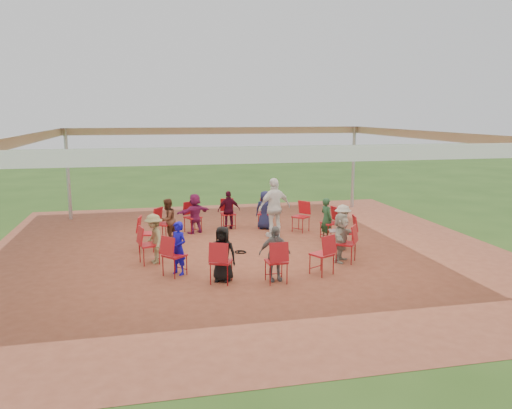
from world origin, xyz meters
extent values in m
plane|color=#284816|center=(0.00, 0.00, 0.00)|extent=(80.00, 80.00, 0.00)
plane|color=brown|center=(0.00, 0.00, 0.01)|extent=(13.00, 13.00, 0.00)
cylinder|color=#B2B2B7|center=(-5.00, 5.00, 1.50)|extent=(0.12, 0.12, 3.00)
cylinder|color=#B2B2B7|center=(5.00, 5.00, 1.50)|extent=(0.12, 0.12, 3.00)
plane|color=white|center=(0.00, 0.00, 3.00)|extent=(10.30, 10.30, 0.00)
cube|color=white|center=(0.00, -5.15, 2.88)|extent=(10.30, 0.03, 0.24)
cube|color=white|center=(0.00, 5.15, 2.88)|extent=(10.30, 0.03, 0.24)
cube|color=white|center=(-5.15, 0.00, 2.88)|extent=(0.03, 10.30, 0.24)
cube|color=white|center=(5.15, 0.00, 2.88)|extent=(0.03, 10.30, 0.24)
imported|color=#A6A291|center=(2.40, -0.46, 0.59)|extent=(0.51, 0.81, 1.17)
imported|color=#204628|center=(2.36, 0.63, 0.59)|extent=(0.38, 0.48, 1.17)
imported|color=#1B1E43|center=(0.98, 2.24, 0.59)|extent=(0.65, 0.52, 1.17)
imported|color=#3C081A|center=(-0.09, 2.44, 0.59)|extent=(0.70, 0.38, 1.17)
imported|color=#841E57|center=(-1.14, 2.16, 0.59)|extent=(1.15, 0.86, 1.17)
imported|color=#512E1F|center=(-1.96, 1.45, 0.59)|extent=(0.60, 0.65, 1.17)
imported|color=#8D8554|center=(-2.36, -0.63, 0.59)|extent=(0.56, 0.83, 1.17)
imported|color=#120DB6|center=(-1.85, -1.59, 0.59)|extent=(0.49, 0.51, 1.17)
imported|color=black|center=(-0.98, -2.24, 0.59)|extent=(0.65, 0.52, 1.17)
imported|color=slate|center=(0.09, -2.44, 0.59)|extent=(0.70, 0.38, 1.17)
imported|color=#A6A291|center=(1.96, -1.45, 0.59)|extent=(0.97, 1.11, 1.17)
imported|color=white|center=(1.03, 1.23, 0.85)|extent=(1.09, 0.74, 1.69)
torus|color=black|center=(-0.23, -0.19, 0.02)|extent=(0.34, 0.34, 0.03)
torus|color=black|center=(-0.19, -0.23, 0.02)|extent=(0.28, 0.28, 0.03)
cube|color=#B7B7BC|center=(2.18, -0.42, 0.50)|extent=(0.30, 0.39, 0.02)
cube|color=#B7B7BC|center=(2.30, -0.44, 0.62)|extent=(0.14, 0.36, 0.23)
cube|color=#CCE0FF|center=(2.29, -0.44, 0.62)|extent=(0.11, 0.31, 0.19)
camera|label=1|loc=(-2.44, -12.18, 3.47)|focal=35.00mm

